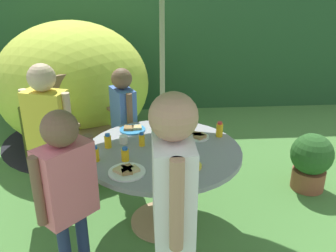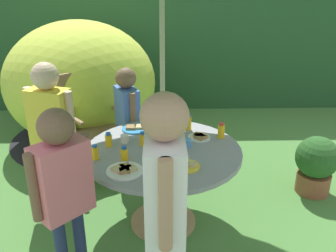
{
  "view_description": "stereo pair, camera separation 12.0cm",
  "coord_description": "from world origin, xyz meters",
  "px_view_note": "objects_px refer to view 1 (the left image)",
  "views": [
    {
      "loc": [
        -0.15,
        -2.53,
        1.96
      ],
      "look_at": [
        0.04,
        -0.01,
        0.89
      ],
      "focal_mm": 39.29,
      "sensor_mm": 36.0,
      "label": 1
    },
    {
      "loc": [
        -0.03,
        -2.54,
        1.96
      ],
      "look_at": [
        0.04,
        -0.01,
        0.89
      ],
      "focal_mm": 39.29,
      "sensor_mm": 36.0,
      "label": 2
    }
  ],
  "objects_px": {
    "juice_bottle_center_front": "(220,130)",
    "juice_bottle_front_edge": "(142,140)",
    "dome_tent": "(73,84)",
    "plate_near_left": "(198,136)",
    "snack_bowl": "(167,132)",
    "juice_bottle_near_right": "(157,136)",
    "child_in_yellow_shirt": "(47,120)",
    "cup_far": "(124,139)",
    "juice_bottle_spot_a": "(186,122)",
    "wooden_chair": "(84,120)",
    "child_in_white_shirt": "(173,187)",
    "child_in_pink_shirt": "(66,182)",
    "juice_bottle_far_left": "(96,154)",
    "plate_mid_right": "(127,171)",
    "garden_table": "(163,165)",
    "juice_bottle_back_edge": "(125,154)",
    "cup_near": "(187,142)",
    "juice_bottle_center_back": "(108,141)",
    "potted_plant": "(311,160)",
    "plate_far_right": "(133,129)",
    "child_in_blue_shirt": "(123,111)"
  },
  "relations": [
    {
      "from": "plate_far_right",
      "to": "plate_mid_right",
      "type": "bearing_deg",
      "value": -92.19
    },
    {
      "from": "wooden_chair",
      "to": "juice_bottle_spot_a",
      "type": "relative_size",
      "value": 7.87
    },
    {
      "from": "wooden_chair",
      "to": "juice_bottle_center_front",
      "type": "xyz_separation_m",
      "value": [
        1.22,
        -0.73,
        0.17
      ]
    },
    {
      "from": "child_in_yellow_shirt",
      "to": "wooden_chair",
      "type": "bearing_deg",
      "value": 92.34
    },
    {
      "from": "juice_bottle_front_edge",
      "to": "cup_near",
      "type": "xyz_separation_m",
      "value": [
        0.35,
        -0.03,
        -0.02
      ]
    },
    {
      "from": "juice_bottle_center_back",
      "to": "plate_near_left",
      "type": "bearing_deg",
      "value": 9.89
    },
    {
      "from": "plate_mid_right",
      "to": "juice_bottle_back_edge",
      "type": "distance_m",
      "value": 0.18
    },
    {
      "from": "dome_tent",
      "to": "plate_near_left",
      "type": "xyz_separation_m",
      "value": [
        1.26,
        -1.53,
        -0.02
      ]
    },
    {
      "from": "garden_table",
      "to": "wooden_chair",
      "type": "distance_m",
      "value": 1.2
    },
    {
      "from": "child_in_yellow_shirt",
      "to": "plate_far_right",
      "type": "xyz_separation_m",
      "value": [
        0.69,
        0.08,
        -0.13
      ]
    },
    {
      "from": "potted_plant",
      "to": "plate_far_right",
      "type": "relative_size",
      "value": 2.56
    },
    {
      "from": "child_in_pink_shirt",
      "to": "juice_bottle_back_edge",
      "type": "bearing_deg",
      "value": 8.95
    },
    {
      "from": "potted_plant",
      "to": "juice_bottle_front_edge",
      "type": "height_order",
      "value": "juice_bottle_front_edge"
    },
    {
      "from": "garden_table",
      "to": "juice_bottle_spot_a",
      "type": "bearing_deg",
      "value": 59.41
    },
    {
      "from": "garden_table",
      "to": "wooden_chair",
      "type": "bearing_deg",
      "value": 128.27
    },
    {
      "from": "juice_bottle_near_right",
      "to": "plate_near_left",
      "type": "bearing_deg",
      "value": 10.59
    },
    {
      "from": "child_in_yellow_shirt",
      "to": "juice_bottle_front_edge",
      "type": "xyz_separation_m",
      "value": [
        0.77,
        -0.23,
        -0.09
      ]
    },
    {
      "from": "juice_bottle_near_right",
      "to": "snack_bowl",
      "type": "bearing_deg",
      "value": 54.03
    },
    {
      "from": "child_in_pink_shirt",
      "to": "cup_far",
      "type": "bearing_deg",
      "value": 22.5
    },
    {
      "from": "snack_bowl",
      "to": "juice_bottle_far_left",
      "type": "relative_size",
      "value": 1.33
    },
    {
      "from": "child_in_white_shirt",
      "to": "juice_bottle_far_left",
      "type": "height_order",
      "value": "child_in_white_shirt"
    },
    {
      "from": "dome_tent",
      "to": "juice_bottle_spot_a",
      "type": "bearing_deg",
      "value": -37.69
    },
    {
      "from": "plate_far_right",
      "to": "child_in_white_shirt",
      "type": "bearing_deg",
      "value": -79.62
    },
    {
      "from": "child_in_white_shirt",
      "to": "juice_bottle_back_edge",
      "type": "height_order",
      "value": "child_in_white_shirt"
    },
    {
      "from": "potted_plant",
      "to": "juice_bottle_center_front",
      "type": "xyz_separation_m",
      "value": [
        -0.95,
        -0.23,
        0.45
      ]
    },
    {
      "from": "child_in_yellow_shirt",
      "to": "cup_far",
      "type": "bearing_deg",
      "value": 2.89
    },
    {
      "from": "child_in_blue_shirt",
      "to": "plate_mid_right",
      "type": "height_order",
      "value": "child_in_blue_shirt"
    },
    {
      "from": "child_in_pink_shirt",
      "to": "juice_bottle_far_left",
      "type": "bearing_deg",
      "value": 30.45
    },
    {
      "from": "plate_mid_right",
      "to": "garden_table",
      "type": "bearing_deg",
      "value": 51.72
    },
    {
      "from": "wooden_chair",
      "to": "child_in_white_shirt",
      "type": "distance_m",
      "value": 2.01
    },
    {
      "from": "snack_bowl",
      "to": "juice_bottle_near_right",
      "type": "xyz_separation_m",
      "value": [
        -0.09,
        -0.13,
        0.02
      ]
    },
    {
      "from": "juice_bottle_back_edge",
      "to": "cup_far",
      "type": "xyz_separation_m",
      "value": [
        -0.02,
        0.3,
        -0.02
      ]
    },
    {
      "from": "juice_bottle_center_front",
      "to": "juice_bottle_front_edge",
      "type": "bearing_deg",
      "value": -168.46
    },
    {
      "from": "snack_bowl",
      "to": "juice_bottle_near_right",
      "type": "height_order",
      "value": "juice_bottle_near_right"
    },
    {
      "from": "garden_table",
      "to": "juice_bottle_center_front",
      "type": "height_order",
      "value": "juice_bottle_center_front"
    },
    {
      "from": "child_in_yellow_shirt",
      "to": "juice_bottle_center_front",
      "type": "relative_size",
      "value": 10.18
    },
    {
      "from": "child_in_white_shirt",
      "to": "juice_bottle_back_edge",
      "type": "distance_m",
      "value": 0.81
    },
    {
      "from": "wooden_chair",
      "to": "juice_bottle_center_front",
      "type": "height_order",
      "value": "wooden_chair"
    },
    {
      "from": "snack_bowl",
      "to": "juice_bottle_back_edge",
      "type": "height_order",
      "value": "juice_bottle_back_edge"
    },
    {
      "from": "dome_tent",
      "to": "plate_near_left",
      "type": "height_order",
      "value": "dome_tent"
    },
    {
      "from": "wooden_chair",
      "to": "cup_far",
      "type": "bearing_deg",
      "value": -99.71
    },
    {
      "from": "child_in_pink_shirt",
      "to": "cup_near",
      "type": "height_order",
      "value": "child_in_pink_shirt"
    },
    {
      "from": "dome_tent",
      "to": "child_in_blue_shirt",
      "type": "relative_size",
      "value": 1.87
    },
    {
      "from": "plate_mid_right",
      "to": "cup_near",
      "type": "height_order",
      "value": "cup_near"
    },
    {
      "from": "snack_bowl",
      "to": "juice_bottle_spot_a",
      "type": "distance_m",
      "value": 0.21
    },
    {
      "from": "garden_table",
      "to": "dome_tent",
      "type": "bearing_deg",
      "value": 119.16
    },
    {
      "from": "garden_table",
      "to": "dome_tent",
      "type": "height_order",
      "value": "dome_tent"
    },
    {
      "from": "juice_bottle_far_left",
      "to": "cup_near",
      "type": "height_order",
      "value": "juice_bottle_far_left"
    },
    {
      "from": "child_in_yellow_shirt",
      "to": "cup_near",
      "type": "height_order",
      "value": "child_in_yellow_shirt"
    },
    {
      "from": "potted_plant",
      "to": "snack_bowl",
      "type": "bearing_deg",
      "value": -172.44
    }
  ]
}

